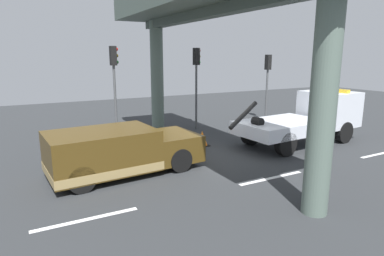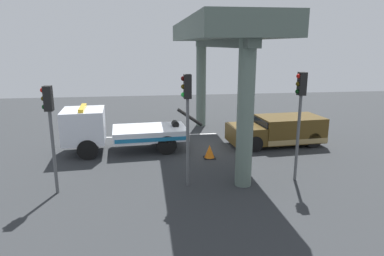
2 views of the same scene
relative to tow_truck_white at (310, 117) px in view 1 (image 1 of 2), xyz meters
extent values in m
cube|color=#2D3033|center=(-4.83, -0.06, -1.25)|extent=(60.00, 40.00, 0.10)
cube|color=silver|center=(-10.83, -2.90, -1.20)|extent=(2.60, 0.16, 0.01)
cube|color=silver|center=(-4.83, -2.90, -1.20)|extent=(2.60, 0.16, 0.01)
cube|color=silver|center=(1.17, -2.90, -1.20)|extent=(2.60, 0.16, 0.01)
cube|color=silver|center=(-1.92, -0.14, -0.28)|extent=(4.00, 2.67, 0.55)
cube|color=silver|center=(1.40, 0.10, 0.27)|extent=(2.21, 2.44, 1.65)
cube|color=black|center=(2.01, 0.14, 0.64)|extent=(0.22, 2.21, 0.66)
cube|color=#196B9E|center=(-2.01, 1.06, -0.36)|extent=(3.64, 0.28, 0.20)
cylinder|color=black|center=(-4.11, -0.29, 0.46)|extent=(1.42, 0.28, 1.07)
cylinder|color=black|center=(-3.31, -0.24, 0.12)|extent=(0.39, 0.47, 0.36)
cube|color=yellow|center=(1.40, 0.10, 1.18)|extent=(0.38, 1.93, 0.16)
cylinder|color=black|center=(1.12, 1.12, -0.70)|extent=(1.02, 0.39, 1.00)
cylinder|color=black|center=(1.27, -0.95, -0.70)|extent=(1.02, 0.39, 1.00)
cylinder|color=black|center=(-2.76, 0.84, -0.70)|extent=(1.02, 0.39, 1.00)
cylinder|color=black|center=(-2.62, -1.23, -0.70)|extent=(1.02, 0.39, 1.00)
cube|color=#4C3814|center=(-9.74, -0.10, -0.30)|extent=(3.60, 2.44, 1.35)
cube|color=#4C3814|center=(-7.15, 0.08, -0.50)|extent=(1.87, 2.23, 0.95)
cube|color=black|center=(-7.99, 0.02, 0.00)|extent=(0.20, 1.94, 0.59)
cube|color=#9E8451|center=(-9.74, -0.10, -0.79)|extent=(3.62, 2.46, 0.28)
cylinder|color=black|center=(-7.37, 1.03, -0.78)|extent=(0.86, 0.34, 0.84)
cylinder|color=black|center=(-7.23, -0.89, -0.78)|extent=(0.86, 0.34, 0.84)
cylinder|color=black|center=(-10.75, 0.79, -0.78)|extent=(0.86, 0.34, 0.84)
cylinder|color=black|center=(-10.62, -1.13, -0.78)|extent=(0.86, 0.34, 0.84)
cylinder|color=#596B60|center=(-5.54, 5.20, 1.66)|extent=(0.65, 0.65, 5.71)
cylinder|color=#596B60|center=(-5.54, -5.31, 1.66)|extent=(0.65, 0.65, 5.71)
cube|color=#3E4A43|center=(-5.54, -0.06, 4.33)|extent=(0.50, 12.11, 0.36)
cylinder|color=#515456|center=(-7.83, 4.99, 0.57)|extent=(0.12, 0.12, 3.55)
cube|color=black|center=(-7.83, 4.99, 2.80)|extent=(0.28, 0.32, 0.90)
sphere|color=red|center=(-7.67, 4.99, 3.10)|extent=(0.18, 0.18, 0.18)
sphere|color=#3A2D06|center=(-7.67, 4.99, 2.80)|extent=(0.18, 0.18, 0.18)
sphere|color=black|center=(-7.67, 4.99, 2.50)|extent=(0.18, 0.18, 0.18)
cylinder|color=#515456|center=(-3.33, 4.99, 0.56)|extent=(0.12, 0.12, 3.51)
cube|color=black|center=(-3.33, 4.99, 2.76)|extent=(0.28, 0.32, 0.90)
sphere|color=#360605|center=(-3.17, 4.99, 3.06)|extent=(0.18, 0.18, 0.18)
sphere|color=#3A2D06|center=(-3.17, 4.99, 2.76)|extent=(0.18, 0.18, 0.18)
sphere|color=green|center=(-3.17, 4.99, 2.46)|extent=(0.18, 0.18, 0.18)
cylinder|color=#515456|center=(1.67, 4.99, 0.38)|extent=(0.12, 0.12, 3.17)
cube|color=black|center=(1.67, 4.99, 2.42)|extent=(0.28, 0.32, 0.90)
sphere|color=red|center=(1.83, 4.99, 2.72)|extent=(0.18, 0.18, 0.18)
sphere|color=#3A2D06|center=(1.83, 4.99, 2.42)|extent=(0.18, 0.18, 0.18)
sphere|color=black|center=(1.83, 4.99, 2.12)|extent=(0.18, 0.18, 0.18)
cone|color=orange|center=(-4.82, 1.75, -0.86)|extent=(0.51, 0.51, 0.68)
cube|color=black|center=(-4.82, 1.75, -1.19)|extent=(0.57, 0.57, 0.03)
camera|label=1|loc=(-12.08, -10.76, 2.78)|focal=30.77mm
camera|label=2|loc=(-1.77, 17.62, 4.29)|focal=31.97mm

